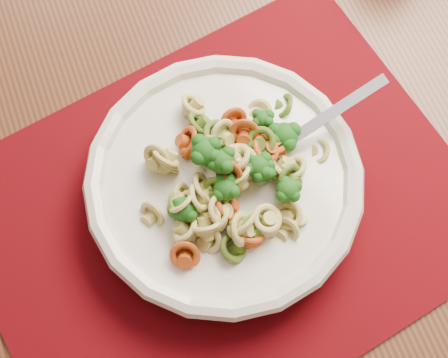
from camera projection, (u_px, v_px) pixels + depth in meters
dining_table at (255, 158)px, 0.77m from camera, size 1.58×1.28×0.78m
placemat at (222, 212)px, 0.63m from camera, size 0.53×0.44×0.00m
pasta_bowl at (224, 182)px, 0.61m from camera, size 0.27×0.27×0.05m
pasta_broccoli_heap at (224, 177)px, 0.59m from camera, size 0.23×0.23×0.06m
fork at (264, 157)px, 0.60m from camera, size 0.18×0.06×0.08m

